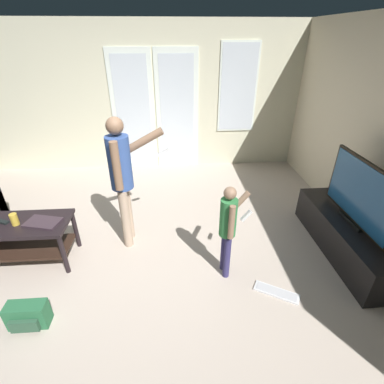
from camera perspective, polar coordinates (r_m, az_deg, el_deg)
ground_plane at (r=3.42m, az=-13.27°, el=-13.38°), size 5.93×5.47×0.02m
wall_back_with_doors at (r=5.31m, az=-10.04°, el=17.78°), size 5.93×0.09×2.54m
coffee_table at (r=3.57m, az=-30.64°, el=-7.28°), size 0.95×0.51×0.52m
tv_stand at (r=3.77m, az=28.86°, el=-7.96°), size 0.50×1.62×0.41m
flat_screen_tv at (r=3.49m, az=31.03°, el=-0.34°), size 0.08×1.11×0.72m
person_adult at (r=3.18m, az=-13.95°, el=3.74°), size 0.66×0.42×1.55m
person_child at (r=2.81m, az=7.41°, el=-6.61°), size 0.36×0.30×1.05m
backpack at (r=3.04m, az=-30.38°, el=-20.83°), size 0.34×0.18×0.24m
loose_keyboard at (r=3.10m, az=16.78°, el=-18.90°), size 0.45×0.33×0.02m
laptop_closed at (r=3.38m, az=-28.02°, el=-5.44°), size 0.39×0.30×0.02m
cup_near_edge at (r=3.47m, az=-32.39°, el=-4.72°), size 0.07×0.07×0.13m
tv_remote_black at (r=3.62m, az=-34.22°, el=-4.97°), size 0.18×0.11×0.02m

